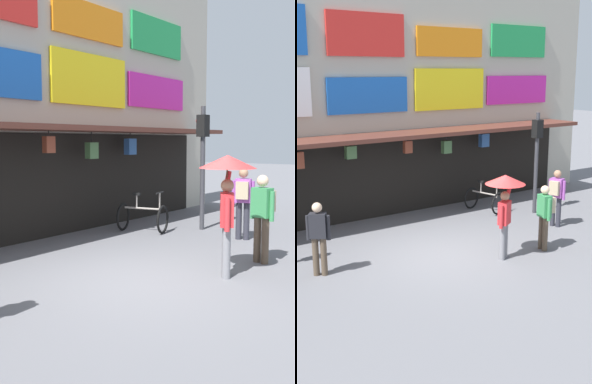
% 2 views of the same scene
% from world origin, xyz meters
% --- Properties ---
extents(ground_plane, '(80.00, 80.00, 0.00)m').
position_xyz_m(ground_plane, '(0.00, 0.00, 0.00)').
color(ground_plane, slate).
extents(shopfront, '(18.00, 2.60, 8.00)m').
position_xyz_m(shopfront, '(0.00, 4.57, 3.96)').
color(shopfront, '#B2AD9E').
rests_on(shopfront, ground).
extents(traffic_light_far, '(0.28, 0.33, 3.20)m').
position_xyz_m(traffic_light_far, '(4.56, 1.55, 2.14)').
color(traffic_light_far, '#38383D').
rests_on(traffic_light_far, ground).
extents(bicycle_parked, '(0.97, 1.30, 1.05)m').
position_xyz_m(bicycle_parked, '(3.34, 2.56, 0.39)').
color(bicycle_parked, black).
rests_on(bicycle_parked, ground).
extents(pedestrian_in_green, '(0.43, 0.51, 1.68)m').
position_xyz_m(pedestrian_in_green, '(3.99, 0.11, 0.98)').
color(pedestrian_in_green, '#2D2D38').
rests_on(pedestrian_in_green, ground).
extents(pedestrian_in_red, '(0.42, 0.52, 1.68)m').
position_xyz_m(pedestrian_in_red, '(2.27, -1.12, 0.98)').
color(pedestrian_in_red, brown).
rests_on(pedestrian_in_red, ground).
extents(pedestrian_in_black, '(0.46, 0.38, 1.68)m').
position_xyz_m(pedestrian_in_black, '(-3.05, 0.54, 0.95)').
color(pedestrian_in_black, brown).
rests_on(pedestrian_in_black, ground).
extents(pedestrian_with_umbrella, '(0.96, 0.96, 2.08)m').
position_xyz_m(pedestrian_with_umbrella, '(1.00, -1.02, 1.64)').
color(pedestrian_with_umbrella, gray).
rests_on(pedestrian_with_umbrella, ground).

